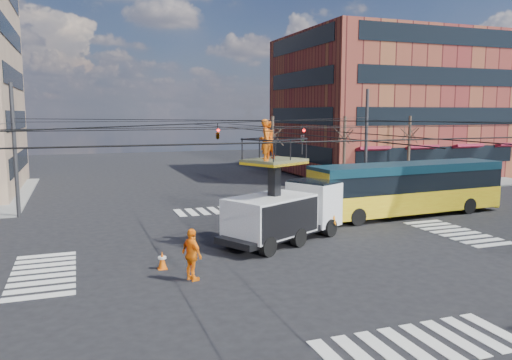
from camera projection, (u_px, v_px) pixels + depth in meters
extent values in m
plane|color=black|center=(279.00, 250.00, 22.85)|extent=(120.00, 120.00, 0.00)
cube|color=slate|center=(394.00, 176.00, 49.47)|extent=(18.00, 18.00, 0.12)
cube|color=black|center=(19.00, 161.00, 40.56)|extent=(0.12, 13.60, 1.50)
cube|color=black|center=(17.00, 120.00, 40.11)|extent=(0.12, 13.60, 1.50)
cube|color=black|center=(14.00, 78.00, 39.67)|extent=(0.12, 13.60, 1.50)
cube|color=black|center=(11.00, 35.00, 39.22)|extent=(0.12, 13.60, 1.50)
cube|color=maroon|center=(387.00, 105.00, 51.68)|extent=(20.00, 16.00, 14.00)
cube|color=black|center=(438.00, 155.00, 44.83)|extent=(17.00, 0.12, 1.58)
cube|color=black|center=(299.00, 152.00, 48.93)|extent=(0.12, 13.60, 1.58)
cube|color=black|center=(440.00, 116.00, 44.36)|extent=(17.00, 0.12, 1.57)
cube|color=black|center=(300.00, 116.00, 48.46)|extent=(0.12, 13.60, 1.57)
cube|color=black|center=(442.00, 76.00, 43.89)|extent=(17.00, 0.12, 1.57)
cube|color=black|center=(300.00, 79.00, 48.00)|extent=(0.12, 13.60, 1.57)
cube|color=black|center=(444.00, 35.00, 43.42)|extent=(17.00, 0.12, 1.57)
cube|color=black|center=(300.00, 42.00, 47.53)|extent=(0.12, 13.60, 1.57)
cylinder|color=#2D2D30|center=(366.00, 143.00, 37.54)|extent=(0.24, 0.24, 8.00)
cylinder|color=#2D2D30|center=(15.00, 151.00, 29.48)|extent=(0.24, 0.24, 8.00)
cylinder|color=black|center=(211.00, 121.00, 33.28)|extent=(24.00, 0.03, 0.03)
cylinder|color=black|center=(491.00, 138.00, 10.90)|extent=(24.00, 0.03, 0.03)
cylinder|color=black|center=(492.00, 123.00, 26.12)|extent=(0.03, 24.00, 0.03)
cylinder|color=black|center=(280.00, 121.00, 22.06)|extent=(24.02, 24.02, 0.03)
cylinder|color=black|center=(280.00, 121.00, 22.06)|extent=(24.02, 24.02, 0.03)
cylinder|color=black|center=(291.00, 128.00, 20.99)|extent=(24.00, 0.03, 0.03)
cylinder|color=black|center=(270.00, 127.00, 23.22)|extent=(24.00, 0.03, 0.03)
cylinder|color=black|center=(255.00, 130.00, 21.72)|extent=(0.03, 24.00, 0.03)
cylinder|color=black|center=(305.00, 129.00, 22.52)|extent=(0.03, 24.00, 0.03)
imported|color=black|center=(303.00, 135.00, 25.81)|extent=(0.16, 0.20, 1.00)
imported|color=black|center=(218.00, 130.00, 26.30)|extent=(0.26, 1.24, 0.50)
cylinder|color=#382B21|center=(272.00, 157.00, 36.72)|extent=(0.24, 0.24, 6.00)
cylinder|color=#382B21|center=(344.00, 155.00, 38.73)|extent=(0.24, 0.24, 6.00)
cylinder|color=#382B21|center=(409.00, 153.00, 40.75)|extent=(0.24, 0.24, 6.00)
cube|color=black|center=(282.00, 231.00, 24.28)|extent=(7.22, 5.22, 0.30)
cube|color=#B8BABC|center=(314.00, 203.00, 26.06)|extent=(2.71, 2.96, 2.20)
cube|color=black|center=(314.00, 188.00, 25.95)|extent=(2.49, 2.78, 0.80)
cube|color=#B8BABC|center=(270.00, 215.00, 23.50)|extent=(4.88, 4.18, 1.80)
cylinder|color=black|center=(330.00, 228.00, 25.29)|extent=(0.96, 0.73, 0.90)
cylinder|color=black|center=(294.00, 221.00, 26.82)|extent=(0.96, 0.73, 0.90)
cylinder|color=black|center=(298.00, 237.00, 23.38)|extent=(0.96, 0.73, 0.90)
cylinder|color=black|center=(262.00, 230.00, 24.92)|extent=(0.96, 0.73, 0.90)
cylinder|color=black|center=(268.00, 246.00, 21.77)|extent=(0.96, 0.73, 0.90)
cylinder|color=black|center=(231.00, 238.00, 23.31)|extent=(0.96, 0.73, 0.90)
cube|color=black|center=(274.00, 188.00, 23.55)|extent=(0.61, 0.61, 2.64)
cube|color=#4F5332|center=(274.00, 160.00, 23.38)|extent=(3.28, 3.07, 0.12)
cube|color=yellow|center=(274.00, 163.00, 23.39)|extent=(3.28, 3.07, 0.12)
imported|color=orange|center=(266.00, 140.00, 22.37)|extent=(0.68, 0.80, 1.86)
imported|color=orange|center=(267.00, 140.00, 23.22)|extent=(1.08, 0.99, 1.81)
cube|color=gold|center=(407.00, 200.00, 30.54)|extent=(12.88, 3.42, 1.30)
cube|color=black|center=(408.00, 181.00, 30.38)|extent=(12.88, 3.37, 1.10)
cube|color=#0C2835|center=(409.00, 167.00, 30.27)|extent=(12.88, 3.42, 0.50)
cube|color=gold|center=(319.00, 196.00, 27.97)|extent=(0.41, 2.48, 2.80)
cube|color=gold|center=(483.00, 184.00, 32.93)|extent=(0.41, 2.48, 2.80)
cube|color=black|center=(318.00, 216.00, 28.10)|extent=(0.32, 2.60, 0.30)
cube|color=gold|center=(321.00, 174.00, 27.84)|extent=(0.20, 1.60, 0.35)
cylinder|color=black|center=(357.00, 217.00, 27.76)|extent=(1.02, 0.36, 1.00)
cylinder|color=black|center=(335.00, 209.00, 29.91)|extent=(1.02, 0.36, 1.00)
cylinder|color=black|center=(469.00, 206.00, 31.04)|extent=(1.02, 0.36, 1.00)
cylinder|color=black|center=(441.00, 200.00, 33.18)|extent=(1.02, 0.36, 1.00)
cone|color=#CE5108|center=(162.00, 260.00, 20.05)|extent=(0.36, 0.36, 0.73)
imported|color=orange|center=(192.00, 255.00, 18.58)|extent=(0.88, 1.26, 1.99)
imported|color=orange|center=(327.00, 217.00, 25.62)|extent=(1.16, 1.41, 1.90)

